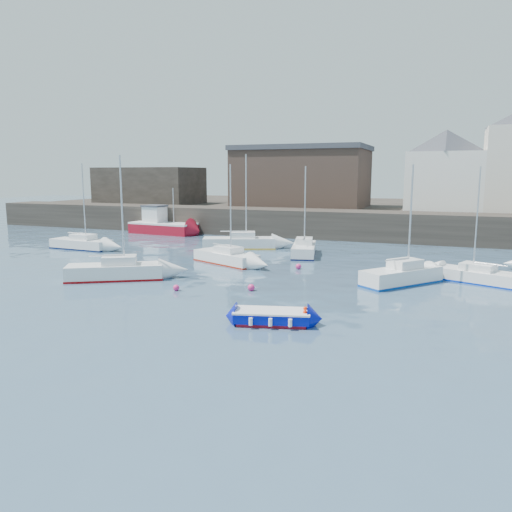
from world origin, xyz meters
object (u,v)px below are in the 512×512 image
(fishing_boat, at_px, (162,225))
(sailboat_f, at_px, (304,249))
(sailboat_h, at_px, (240,242))
(sailboat_a, at_px, (116,271))
(buoy_mid, at_px, (251,291))
(blue_dinghy, at_px, (272,316))
(sailboat_c, at_px, (402,275))
(buoy_near, at_px, (176,291))
(sailboat_e, at_px, (81,244))
(buoy_far, at_px, (298,269))
(sailboat_d, at_px, (481,276))
(sailboat_b, at_px, (226,257))

(fishing_boat, xyz_separation_m, sailboat_f, (19.98, -9.15, -0.50))
(sailboat_h, bearing_deg, sailboat_a, -97.41)
(sailboat_h, height_order, buoy_mid, sailboat_h)
(blue_dinghy, height_order, sailboat_c, sailboat_c)
(sailboat_h, height_order, buoy_near, sailboat_h)
(blue_dinghy, distance_m, fishing_boat, 37.75)
(sailboat_c, relative_size, sailboat_e, 0.95)
(sailboat_f, xyz_separation_m, buoy_near, (-3.47, -15.56, -0.53))
(blue_dinghy, relative_size, fishing_boat, 0.46)
(buoy_mid, bearing_deg, blue_dinghy, -59.84)
(buoy_near, bearing_deg, buoy_far, 62.42)
(fishing_boat, distance_m, buoy_far, 26.37)
(sailboat_e, relative_size, buoy_far, 18.71)
(fishing_boat, bearing_deg, sailboat_f, -24.61)
(sailboat_d, distance_m, sailboat_f, 15.16)
(sailboat_h, height_order, buoy_far, sailboat_h)
(sailboat_b, bearing_deg, sailboat_a, -117.97)
(fishing_boat, relative_size, sailboat_a, 1.02)
(sailboat_c, bearing_deg, sailboat_d, 25.34)
(buoy_near, bearing_deg, sailboat_c, 28.73)
(buoy_far, bearing_deg, sailboat_d, -1.15)
(buoy_far, bearing_deg, sailboat_h, 135.73)
(fishing_boat, height_order, sailboat_h, sailboat_h)
(fishing_boat, relative_size, sailboat_b, 1.08)
(sailboat_e, bearing_deg, sailboat_b, -7.04)
(sailboat_a, xyz_separation_m, buoy_mid, (9.60, 0.28, -0.57))
(sailboat_d, relative_size, buoy_mid, 17.27)
(sailboat_d, xyz_separation_m, sailboat_f, (-13.69, 6.50, 0.09))
(sailboat_a, height_order, sailboat_e, sailboat_a)
(sailboat_c, bearing_deg, sailboat_e, 171.06)
(blue_dinghy, distance_m, sailboat_h, 24.19)
(sailboat_c, xyz_separation_m, buoy_mid, (-8.22, -5.19, -0.57))
(sailboat_b, xyz_separation_m, sailboat_h, (-2.25, 7.80, 0.07))
(sailboat_a, distance_m, buoy_far, 12.99)
(fishing_boat, xyz_separation_m, sailboat_h, (13.19, -7.44, -0.46))
(buoy_mid, bearing_deg, fishing_boat, 131.91)
(sailboat_a, xyz_separation_m, sailboat_h, (2.07, 15.94, -0.00))
(sailboat_e, bearing_deg, blue_dinghy, -32.67)
(sailboat_c, xyz_separation_m, sailboat_d, (4.73, 2.24, -0.13))
(sailboat_h, bearing_deg, sailboat_f, -14.20)
(blue_dinghy, bearing_deg, buoy_near, 150.73)
(sailboat_f, relative_size, buoy_near, 19.76)
(sailboat_b, height_order, buoy_far, sailboat_b)
(sailboat_d, relative_size, sailboat_e, 0.94)
(sailboat_a, bearing_deg, sailboat_c, 17.07)
(sailboat_c, xyz_separation_m, sailboat_e, (-29.30, 4.61, -0.06))
(sailboat_a, xyz_separation_m, sailboat_c, (17.83, 5.47, 0.00))
(sailboat_a, bearing_deg, sailboat_e, 138.68)
(sailboat_a, distance_m, sailboat_h, 16.07)
(buoy_near, bearing_deg, sailboat_e, 145.87)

